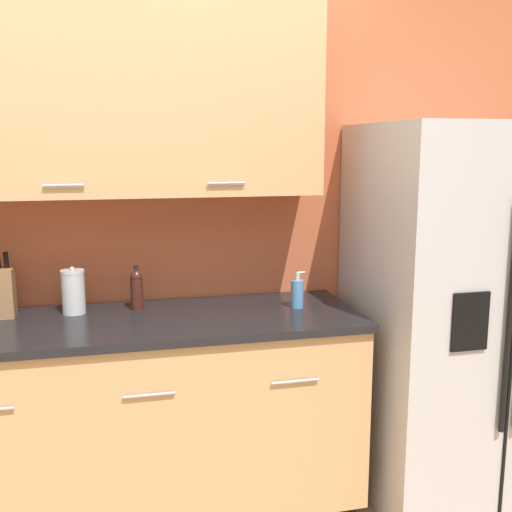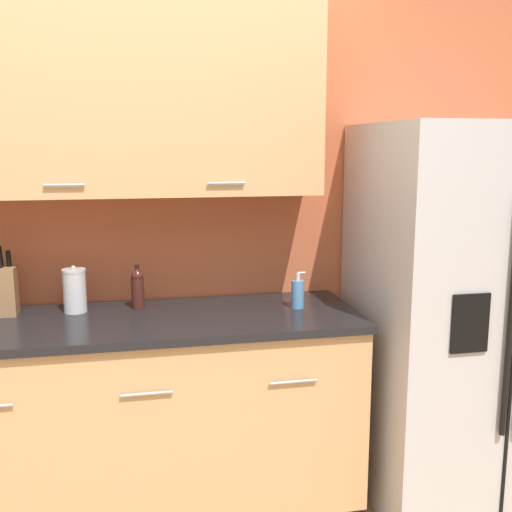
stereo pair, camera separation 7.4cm
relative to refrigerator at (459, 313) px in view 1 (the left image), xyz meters
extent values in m
cube|color=#BC5B38|center=(-1.57, 0.43, 0.42)|extent=(10.00, 0.05, 2.60)
cube|color=tan|center=(-1.76, 0.25, 1.02)|extent=(2.21, 0.32, 0.92)
cylinder|color=#99999E|center=(-1.76, 0.07, 0.62)|extent=(0.16, 0.01, 0.01)
cylinder|color=#99999E|center=(-1.10, 0.07, 0.62)|extent=(0.16, 0.01, 0.01)
cube|color=black|center=(-1.76, 0.13, -0.83)|extent=(2.41, 0.54, 0.09)
cube|color=tan|center=(-1.76, 0.09, -0.39)|extent=(2.45, 0.62, 0.81)
cube|color=black|center=(-1.76, 0.07, 0.03)|extent=(2.47, 0.64, 0.03)
cylinder|color=#99999E|center=(-1.47, -0.24, -0.16)|extent=(0.20, 0.01, 0.01)
cylinder|color=#99999E|center=(-0.88, -0.24, -0.16)|extent=(0.20, 0.01, 0.01)
cube|color=#B2B2B5|center=(0.00, 0.00, 0.00)|extent=(0.92, 0.79, 1.76)
cylinder|color=black|center=(-0.03, -0.41, 0.09)|extent=(0.02, 0.02, 0.97)
cube|color=black|center=(-0.21, -0.40, 0.09)|extent=(0.16, 0.01, 0.24)
cube|color=olive|center=(-2.06, 0.25, 0.16)|extent=(0.12, 0.10, 0.21)
cylinder|color=black|center=(-2.03, 0.26, 0.30)|extent=(0.02, 0.03, 0.07)
cylinder|color=#4C7FB2|center=(-0.77, 0.10, 0.12)|extent=(0.06, 0.06, 0.13)
cylinder|color=#B2B2B5|center=(-0.77, 0.10, 0.20)|extent=(0.02, 0.02, 0.04)
cylinder|color=#B2B2B5|center=(-0.76, 0.10, 0.21)|extent=(0.03, 0.01, 0.01)
cylinder|color=#3D1914|center=(-1.49, 0.24, 0.12)|extent=(0.06, 0.06, 0.14)
sphere|color=#3D1914|center=(-1.49, 0.24, 0.20)|extent=(0.06, 0.06, 0.06)
cylinder|color=#3D1914|center=(-1.49, 0.24, 0.22)|extent=(0.02, 0.02, 0.05)
cylinder|color=black|center=(-1.49, 0.24, 0.25)|extent=(0.02, 0.02, 0.01)
cylinder|color=#B7B7BA|center=(-1.76, 0.23, 0.14)|extent=(0.10, 0.10, 0.18)
cylinder|color=#B7B7BA|center=(-1.76, 0.23, 0.24)|extent=(0.10, 0.10, 0.01)
sphere|color=#B7B7BA|center=(-1.76, 0.23, 0.25)|extent=(0.02, 0.02, 0.02)
camera|label=1|loc=(-1.58, -2.44, 0.77)|focal=42.00mm
camera|label=2|loc=(-1.50, -2.46, 0.77)|focal=42.00mm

